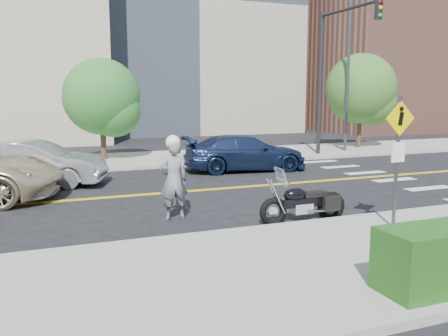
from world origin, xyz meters
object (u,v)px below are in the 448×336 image
pedestrian_sign (398,149)px  parked_car_blue (245,153)px  parked_car_silver (35,163)px  motorcyclist (174,178)px  motorcycle (304,194)px

pedestrian_sign → parked_car_blue: bearing=87.0°
pedestrian_sign → parked_car_silver: 12.02m
motorcyclist → parked_car_silver: bearing=-61.1°
motorcyclist → parked_car_silver: 6.93m
pedestrian_sign → motorcyclist: bearing=144.5°
parked_car_silver → parked_car_blue: parked_car_silver is taller
motorcycle → parked_car_silver: bearing=131.8°
pedestrian_sign → parked_car_silver: bearing=129.9°
pedestrian_sign → parked_car_silver: size_ratio=0.63×
motorcycle → parked_car_silver: size_ratio=0.48×
motorcyclist → parked_car_blue: motorcyclist is taller
motorcycle → parked_car_blue: parked_car_blue is taller
motorcyclist → parked_car_silver: (-3.33, 6.07, -0.29)m
parked_car_blue → parked_car_silver: bearing=99.6°
motorcyclist → parked_car_blue: bearing=-126.8°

